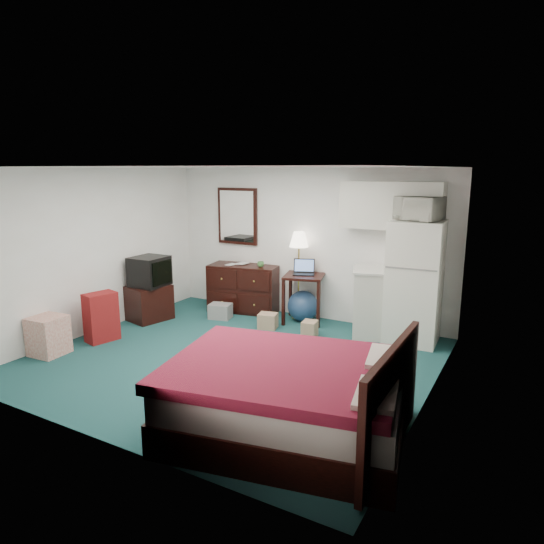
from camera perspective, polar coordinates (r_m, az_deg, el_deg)
The scene contains 25 objects.
floor at distance 6.58m, azimuth -4.63°, elevation -10.14°, with size 5.00×4.50×0.01m, color #1C4446.
ceiling at distance 6.09m, azimuth -5.04°, elevation 12.20°, with size 5.00×4.50×0.01m, color white.
walls at distance 6.21m, azimuth -4.83°, elevation 0.59°, with size 5.01×4.51×2.50m.
mirror at distance 8.73m, azimuth -4.08°, elevation 6.56°, with size 0.80×0.06×1.00m, color white, non-canonical shape.
upper_cabinets at distance 7.40m, azimuth 13.85°, elevation 7.60°, with size 1.50×0.35×0.70m, color silver, non-canonical shape.
headboard at distance 4.34m, azimuth 13.82°, elevation -14.71°, with size 0.06×1.56×1.00m, color black, non-canonical shape.
dresser at distance 8.59m, azimuth -3.29°, elevation -1.89°, with size 1.22×0.55×0.83m, color black, non-canonical shape.
floor_lamp at distance 8.08m, azimuth 3.15°, elevation -0.43°, with size 0.32×0.32×1.47m, color gold, non-canonical shape.
desk at distance 7.99m, azimuth 3.77°, elevation -3.10°, with size 0.62×0.62×0.79m, color black, non-canonical shape.
exercise_ball at distance 8.06m, azimuth 3.66°, elevation -4.00°, with size 0.51×0.51×0.51m, color navy.
kitchen_counter at distance 7.49m, azimuth 13.06°, elevation -3.63°, with size 0.91×0.69×0.99m, color silver, non-canonical shape.
fridge at distance 7.26m, azimuth 16.42°, elevation -1.13°, with size 0.73×0.73×1.77m, color white, non-canonical shape.
bed at distance 4.75m, azimuth 1.85°, elevation -14.72°, with size 2.14×1.67×0.68m, color maroon, non-canonical shape.
tv_stand at distance 8.38m, azimuth -14.35°, elevation -3.47°, with size 0.58×0.64×0.58m, color black, non-canonical shape.
suitcase at distance 7.53m, azimuth -19.45°, elevation -5.01°, with size 0.28×0.44×0.72m, color #710C04, non-canonical shape.
retail_box at distance 7.29m, azimuth -24.83°, elevation -6.80°, with size 0.42×0.42×0.53m, color white, non-canonical shape.
file_bin at distance 8.25m, azimuth -6.09°, elevation -4.60°, with size 0.36×0.27×0.25m, color gray, non-canonical shape.
cardboard_box_a at distance 7.71m, azimuth -0.49°, elevation -5.77°, with size 0.28×0.24×0.24m, color #897150, non-canonical shape.
cardboard_box_b at distance 7.34m, azimuth 4.45°, elevation -6.71°, with size 0.21×0.24×0.24m, color #897150, non-canonical shape.
laptop at distance 7.88m, azimuth 3.76°, elevation 0.53°, with size 0.34×0.28×0.24m, color black, non-canonical shape.
crt_tv at distance 8.23m, azimuth -14.22°, elevation 0.09°, with size 0.52×0.57×0.48m, color black, non-canonical shape.
microwave at distance 7.11m, azimuth 16.92°, elevation 7.47°, with size 0.60×0.33×0.41m, color white.
book_a at distance 8.54m, azimuth -5.20°, elevation 1.53°, with size 0.14×0.02×0.20m, color #897150.
book_b at distance 8.60m, azimuth -3.96°, elevation 1.72°, with size 0.17×0.02×0.23m, color #897150.
mug at distance 8.30m, azimuth -1.34°, elevation 1.00°, with size 0.12×0.09×0.12m, color #44803E.
Camera 1 is at (3.42, -5.04, 2.48)m, focal length 32.00 mm.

